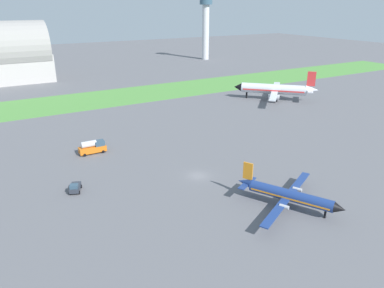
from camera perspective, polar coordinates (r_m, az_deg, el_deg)
name	(u,v)px	position (r m, az deg, el deg)	size (l,w,h in m)	color
ground_plane	(198,176)	(78.57, 0.94, -4.98)	(600.00, 600.00, 0.00)	slate
grass_taxiway_strip	(94,100)	(146.41, -14.99, 6.72)	(360.00, 28.00, 0.08)	#549342
airplane_parked_jet_far	(275,89)	(143.93, 12.83, 8.33)	(25.26, 25.54, 11.37)	silver
airplane_foreground_turboprop	(288,195)	(68.11, 14.77, -7.68)	(21.07, 18.33, 6.90)	navy
fuel_truck_near_gate	(93,147)	(92.92, -15.24, -0.46)	(6.54, 2.74, 3.29)	orange
pushback_tug_midfield	(75,187)	(75.39, -17.80, -6.48)	(3.12, 4.01, 1.95)	#2D333D
control_tower	(206,24)	(247.77, 2.15, 18.22)	(8.00, 8.00, 38.12)	silver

